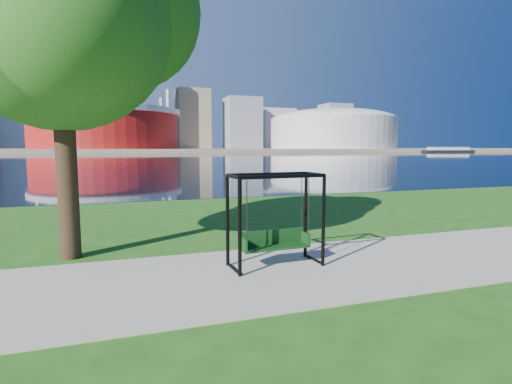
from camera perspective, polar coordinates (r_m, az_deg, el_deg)
name	(u,v)px	position (r m, az deg, el deg)	size (l,w,h in m)	color
ground	(248,268)	(8.89, -1.12, -10.84)	(900.00, 900.00, 0.00)	#1E5114
path	(256,274)	(8.43, -0.07, -11.69)	(120.00, 4.00, 0.03)	#9E937F
river	(131,158)	(110.16, -17.44, 4.70)	(900.00, 180.00, 0.02)	black
far_bank	(124,150)	(314.11, -18.34, 5.73)	(900.00, 228.00, 2.00)	#937F60
stadium	(106,127)	(243.49, -20.69, 8.67)	(83.00, 83.00, 32.00)	maroon
arena	(333,128)	(279.63, 10.91, 8.95)	(84.00, 84.00, 26.56)	beige
skyline	(116,104)	(329.18, -19.34, 11.80)	(392.00, 66.00, 96.50)	gray
swing	(275,222)	(8.78, 2.73, -4.32)	(2.07, 0.99, 2.07)	black
park_tree	(56,9)	(10.85, -26.69, 22.33)	(6.65, 6.00, 8.26)	black
barge	(448,150)	(263.60, 25.76, 5.44)	(30.46, 12.14, 2.96)	black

